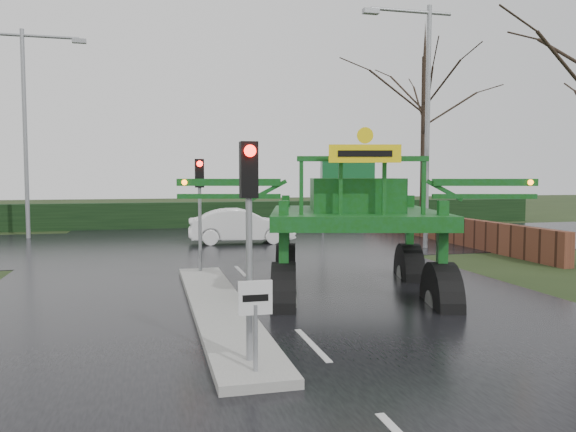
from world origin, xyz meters
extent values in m
plane|color=black|center=(0.00, 0.00, 0.00)|extent=(140.00, 140.00, 0.00)
cube|color=black|center=(0.00, 10.00, 0.00)|extent=(14.00, 80.00, 0.02)
cube|color=black|center=(0.00, 16.00, 0.01)|extent=(80.00, 12.00, 0.02)
cube|color=gray|center=(-1.30, 3.00, 0.09)|extent=(1.20, 10.00, 0.16)
cube|color=black|center=(0.00, 24.00, 0.75)|extent=(44.00, 0.90, 1.50)
cube|color=#592D1E|center=(10.50, 16.00, 0.60)|extent=(0.40, 20.00, 1.20)
cylinder|color=gray|center=(-1.30, -1.50, 0.65)|extent=(0.07, 0.07, 1.00)
cube|color=silver|center=(-1.30, -1.50, 1.25)|extent=(0.50, 0.04, 0.50)
cube|color=black|center=(-1.30, -1.52, 1.25)|extent=(0.38, 0.01, 0.10)
cylinder|color=gray|center=(-1.30, -1.00, 1.75)|extent=(0.10, 0.10, 3.50)
cube|color=black|center=(-1.30, -1.00, 3.10)|extent=(0.26, 0.22, 0.85)
sphere|color=#FF0C07|center=(-1.30, -1.13, 3.38)|extent=(0.18, 0.18, 0.18)
cylinder|color=gray|center=(-1.30, 7.50, 1.75)|extent=(0.10, 0.10, 3.50)
cube|color=black|center=(-1.30, 7.50, 3.10)|extent=(0.26, 0.22, 0.85)
sphere|color=#FF0C07|center=(-1.30, 7.37, 3.38)|extent=(0.18, 0.18, 0.18)
cylinder|color=gray|center=(6.50, 20.00, 1.75)|extent=(0.10, 0.10, 3.50)
cube|color=black|center=(6.50, 20.00, 3.10)|extent=(0.26, 0.22, 0.85)
sphere|color=#FF0C07|center=(6.50, 20.13, 3.38)|extent=(0.18, 0.18, 0.18)
cylinder|color=gray|center=(8.50, 12.00, 5.00)|extent=(0.20, 0.20, 10.00)
cylinder|color=gray|center=(7.70, 12.00, 9.70)|extent=(3.52, 0.14, 0.14)
cube|color=gray|center=(5.94, 12.00, 9.58)|extent=(0.65, 0.30, 0.20)
cylinder|color=gray|center=(-8.50, 20.00, 5.00)|extent=(0.20, 0.20, 10.00)
cylinder|color=gray|center=(-7.70, 20.00, 9.70)|extent=(3.52, 0.14, 0.14)
cube|color=gray|center=(-5.94, 20.00, 9.58)|extent=(0.65, 0.30, 0.20)
cylinder|color=black|center=(13.00, 21.00, 5.00)|extent=(0.32, 0.32, 10.00)
cone|color=black|center=(13.00, 21.00, 10.80)|extent=(0.24, 0.24, 2.50)
cylinder|color=black|center=(-1.07, 5.42, 1.02)|extent=(1.05, 2.11, 2.04)
cylinder|color=#595B56|center=(-1.07, 5.42, 1.02)|extent=(0.76, 0.84, 0.71)
cube|color=#114B0D|center=(-1.07, 5.42, 2.29)|extent=(0.27, 0.27, 2.35)
cylinder|color=black|center=(2.48, 4.51, 1.02)|extent=(1.05, 2.11, 2.04)
cylinder|color=#595B56|center=(2.48, 4.51, 1.02)|extent=(0.76, 0.84, 0.71)
cube|color=#114B0D|center=(2.48, 4.51, 2.29)|extent=(0.27, 0.27, 2.35)
cylinder|color=black|center=(-1.99, 1.87, 1.02)|extent=(1.05, 2.11, 2.04)
cylinder|color=#595B56|center=(-1.99, 1.87, 1.02)|extent=(0.76, 0.84, 0.71)
cube|color=#114B0D|center=(-1.99, 1.87, 2.29)|extent=(0.27, 0.27, 2.35)
cylinder|color=black|center=(1.57, 0.95, 1.02)|extent=(1.05, 2.11, 2.04)
cylinder|color=#595B56|center=(1.57, 0.95, 1.02)|extent=(0.76, 0.84, 0.71)
cube|color=#114B0D|center=(1.57, 0.95, 2.29)|extent=(0.27, 0.27, 2.35)
cube|color=#114B0D|center=(0.25, 3.19, 2.96)|extent=(5.37, 5.81, 0.36)
cube|color=#114B0D|center=(0.30, 3.38, 3.52)|extent=(2.94, 3.52, 0.92)
cube|color=#124D26|center=(0.81, 5.36, 3.87)|extent=(1.79, 1.57, 1.33)
cube|color=#114B0D|center=(-0.16, 1.61, 4.44)|extent=(2.99, 0.88, 0.12)
cube|color=#114B0D|center=(-3.01, 3.61, 3.87)|extent=(2.61, 0.84, 0.18)
sphere|color=orange|center=(-4.13, 3.79, 3.87)|extent=(0.14, 0.14, 0.14)
cube|color=#114B0D|center=(3.31, 1.98, 3.87)|extent=(2.61, 0.84, 0.18)
sphere|color=orange|center=(4.37, 1.60, 3.87)|extent=(0.14, 0.14, 0.14)
cube|color=yellow|center=(-0.26, 1.21, 4.54)|extent=(1.60, 0.47, 0.41)
cube|color=black|center=(-0.26, 1.21, 4.54)|extent=(1.19, 0.32, 0.14)
cylinder|color=yellow|center=(-0.26, 1.21, 4.95)|extent=(0.37, 0.13, 0.37)
imported|color=white|center=(1.24, 15.48, 0.00)|extent=(4.79, 1.91, 1.55)
camera|label=1|loc=(-2.77, -9.38, 2.99)|focal=35.00mm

